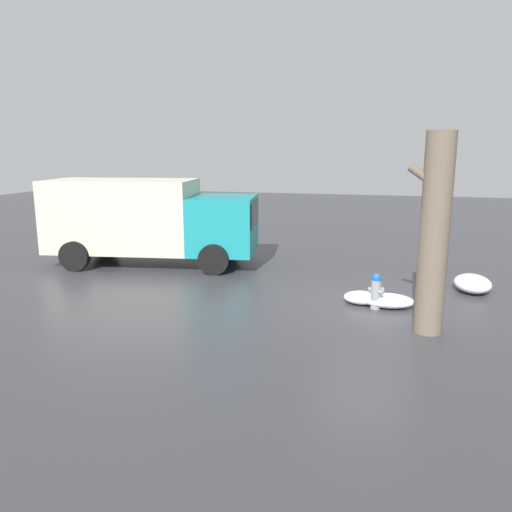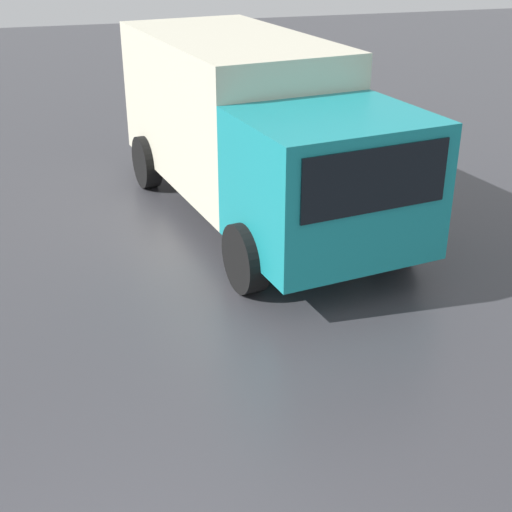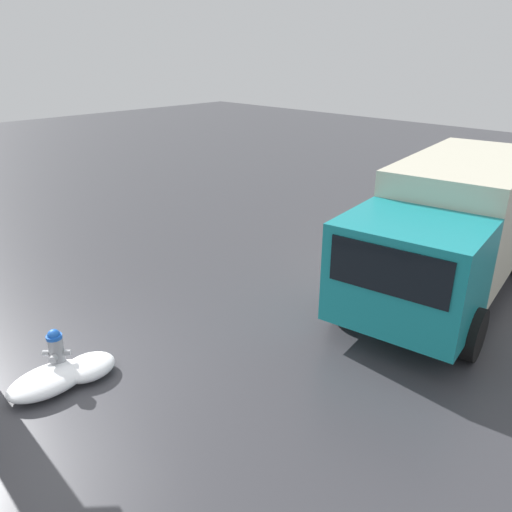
% 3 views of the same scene
% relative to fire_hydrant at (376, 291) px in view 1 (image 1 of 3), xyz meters
% --- Properties ---
extents(ground_plane, '(60.00, 60.00, 0.00)m').
position_rel_fire_hydrant_xyz_m(ground_plane, '(0.00, 0.00, -0.43)').
color(ground_plane, '#38383D').
extents(fire_hydrant, '(0.37, 0.37, 0.83)m').
position_rel_fire_hydrant_xyz_m(fire_hydrant, '(0.00, 0.00, 0.00)').
color(fire_hydrant, gray).
rests_on(fire_hydrant, ground_plane).
extents(tree_trunk, '(0.85, 0.56, 3.92)m').
position_rel_fire_hydrant_xyz_m(tree_trunk, '(-1.05, 1.26, 1.55)').
color(tree_trunk, '#6B5B4C').
rests_on(tree_trunk, ground_plane).
extents(delivery_truck, '(6.68, 3.27, 2.66)m').
position_rel_fire_hydrant_xyz_m(delivery_truck, '(7.09, -2.87, 1.04)').
color(delivery_truck, teal).
rests_on(delivery_truck, ground_plane).
extents(snow_pile_by_hydrant, '(0.83, 0.68, 0.29)m').
position_rel_fire_hydrant_xyz_m(snow_pile_by_hydrant, '(0.33, -0.30, -0.28)').
color(snow_pile_by_hydrant, white).
rests_on(snow_pile_by_hydrant, ground_plane).
extents(snow_pile_curbside, '(0.90, 1.36, 0.41)m').
position_rel_fire_hydrant_xyz_m(snow_pile_curbside, '(-2.37, -2.11, -0.22)').
color(snow_pile_curbside, white).
rests_on(snow_pile_curbside, ground_plane).
extents(snow_pile_by_tree, '(1.21, 0.75, 0.30)m').
position_rel_fire_hydrant_xyz_m(snow_pile_by_tree, '(-0.27, -0.20, -0.27)').
color(snow_pile_by_tree, white).
rests_on(snow_pile_by_tree, ground_plane).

